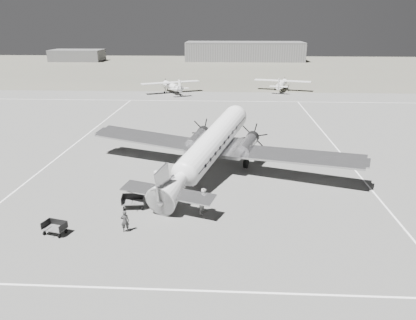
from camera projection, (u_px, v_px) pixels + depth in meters
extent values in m
plane|color=slate|center=(230.00, 188.00, 34.54)|extent=(260.00, 260.00, 0.00)
cube|color=white|center=(229.00, 292.00, 21.31)|extent=(60.00, 0.15, 0.01)
cube|color=white|center=(373.00, 191.00, 33.93)|extent=(0.15, 80.00, 0.01)
cube|color=white|center=(67.00, 150.00, 44.89)|extent=(0.15, 60.00, 0.01)
cube|color=white|center=(230.00, 101.00, 72.33)|extent=(90.00, 0.15, 0.01)
cube|color=#5A584C|center=(230.00, 68.00, 124.29)|extent=(260.00, 90.00, 0.01)
cube|color=slate|center=(244.00, 52.00, 146.69)|extent=(42.00, 14.00, 6.00)
cube|color=#565656|center=(245.00, 43.00, 145.62)|extent=(42.00, 14.00, 0.60)
cube|color=#565656|center=(77.00, 55.00, 145.31)|extent=(18.00, 10.00, 4.00)
imported|color=#323232|center=(125.00, 221.00, 27.20)|extent=(0.62, 0.46, 1.55)
imported|color=silver|center=(204.00, 201.00, 29.77)|extent=(1.01, 1.15, 1.98)
imported|color=beige|center=(157.00, 181.00, 33.77)|extent=(0.71, 0.97, 1.82)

